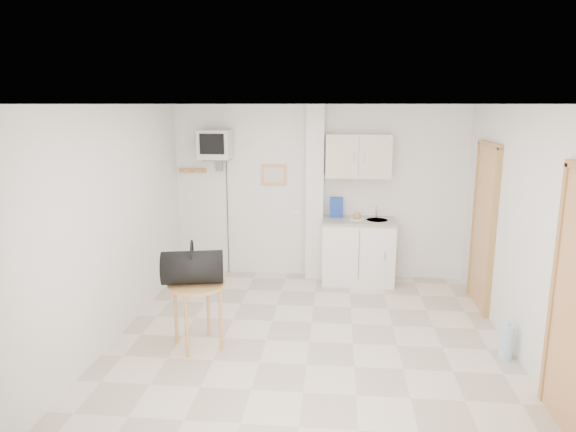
# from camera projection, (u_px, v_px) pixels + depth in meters

# --- Properties ---
(ground) EXTENTS (4.50, 4.50, 0.00)m
(ground) POSITION_uv_depth(u_px,v_px,m) (309.00, 342.00, 5.52)
(ground) COLOR beige
(ground) RESTS_ON ground
(room_envelope) EXTENTS (4.24, 4.54, 2.55)m
(room_envelope) POSITION_uv_depth(u_px,v_px,m) (335.00, 200.00, 5.25)
(room_envelope) COLOR white
(room_envelope) RESTS_ON ground
(kitchenette) EXTENTS (1.03, 0.58, 2.10)m
(kitchenette) POSITION_uv_depth(u_px,v_px,m) (358.00, 227.00, 7.24)
(kitchenette) COLOR white
(kitchenette) RESTS_ON ground
(crt_television) EXTENTS (0.44, 0.45, 2.15)m
(crt_television) POSITION_uv_depth(u_px,v_px,m) (216.00, 145.00, 7.21)
(crt_television) COLOR slate
(crt_television) RESTS_ON ground
(round_table) EXTENTS (0.59, 0.59, 0.69)m
(round_table) POSITION_uv_depth(u_px,v_px,m) (197.00, 293.00, 5.29)
(round_table) COLOR #B78145
(round_table) RESTS_ON ground
(duffel_bag) EXTENTS (0.68, 0.47, 0.46)m
(duffel_bag) POSITION_uv_depth(u_px,v_px,m) (193.00, 267.00, 5.25)
(duffel_bag) COLOR black
(duffel_bag) RESTS_ON round_table
(water_bottle) EXTENTS (0.13, 0.13, 0.40)m
(water_bottle) POSITION_uv_depth(u_px,v_px,m) (506.00, 342.00, 5.12)
(water_bottle) COLOR #A5C5E4
(water_bottle) RESTS_ON ground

